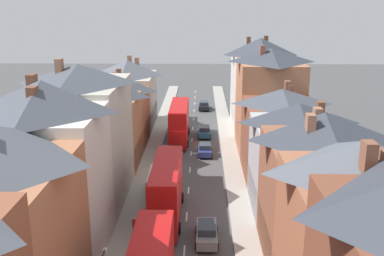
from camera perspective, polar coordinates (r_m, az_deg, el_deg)
pavement_left at (r=55.64m, az=-5.49°, el=-4.46°), size 2.20×104.00×0.14m
pavement_right at (r=55.41m, az=5.08°, el=-4.54°), size 2.20×104.00×0.14m
centre_line_dashes at (r=53.44m, az=-0.27°, el=-5.33°), size 0.14×97.80×0.01m
terrace_row_left at (r=40.12m, az=-15.52°, el=-3.64°), size 8.00×72.82×14.22m
terrace_row_right at (r=41.70m, az=13.48°, el=-3.05°), size 8.00×73.86×14.36m
double_decker_bus_mid_street at (r=63.67m, az=-1.64°, el=0.81°), size 2.74×10.80×5.30m
double_decker_bus_far_approaching at (r=41.18m, az=-3.24°, el=-7.76°), size 2.74×10.80×5.30m
car_near_silver at (r=56.80m, az=-3.31°, el=-3.19°), size 1.90×4.05×1.61m
car_parked_left_a at (r=58.11m, az=1.64°, el=-2.73°), size 1.90×3.89×1.62m
car_parked_right_a at (r=82.86m, az=1.51°, el=2.90°), size 1.90×4.53×1.57m
car_mid_black at (r=38.09m, az=1.88°, el=-13.10°), size 1.90×4.36×1.70m
car_parked_left_b at (r=66.18m, az=1.59°, el=-0.40°), size 1.90×4.47×1.61m
delivery_van at (r=46.48m, az=-4.34°, el=-6.93°), size 2.20×5.20×2.41m
pedestrian_mid_right at (r=39.12m, az=-7.32°, el=-12.10°), size 0.36×0.22×1.61m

